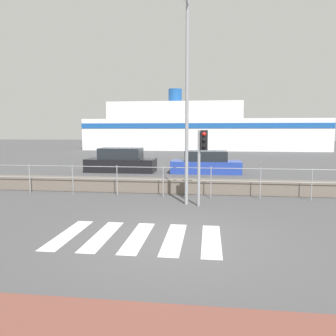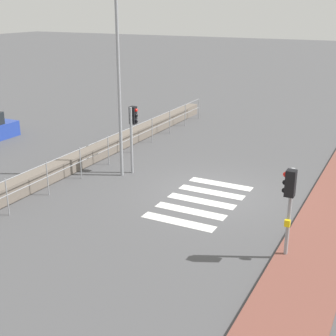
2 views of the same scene
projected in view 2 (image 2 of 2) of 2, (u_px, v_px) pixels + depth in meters
The scene contains 8 objects.
ground_plane at pixel (211, 193), 16.58m from camera, with size 160.00×160.00×0.00m, color #4C4C4F.
sidewalk_brick at pixel (331, 213), 14.79m from camera, with size 24.00×1.80×0.12m.
crosswalk at pixel (201, 201), 15.85m from camera, with size 4.05×2.40×0.01m.
seawall at pixel (78, 161), 19.00m from camera, with size 22.85×0.55×0.60m.
harbor_fence at pixel (95, 152), 18.45m from camera, with size 20.61×0.04×1.23m.
traffic_light_near at pixel (289, 196), 11.62m from camera, with size 0.34×0.32×2.50m.
traffic_light_far at pixel (133, 125), 17.99m from camera, with size 0.34×0.32×2.63m.
streetlamp at pixel (123, 66), 16.79m from camera, with size 0.32×1.15×6.91m.
Camera 2 is at (-14.37, -5.65, 6.29)m, focal length 50.00 mm.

